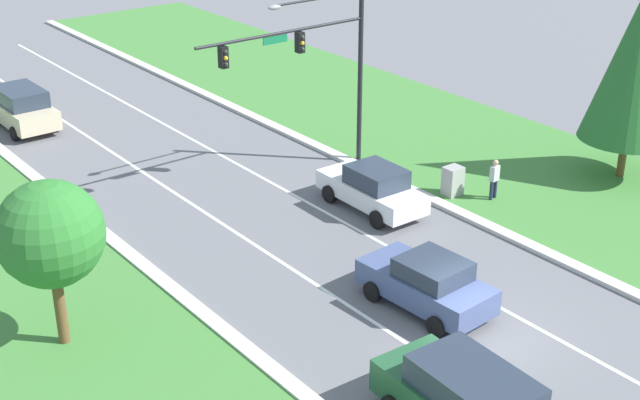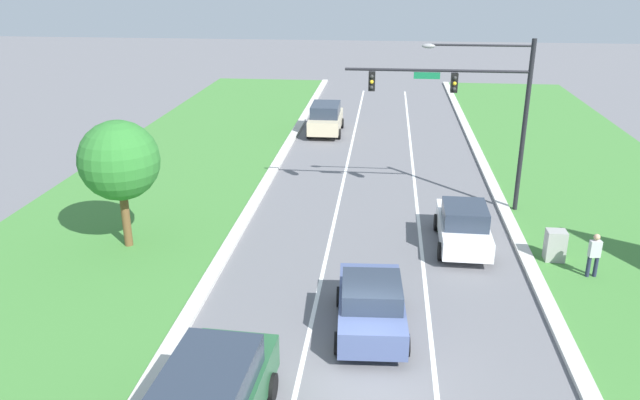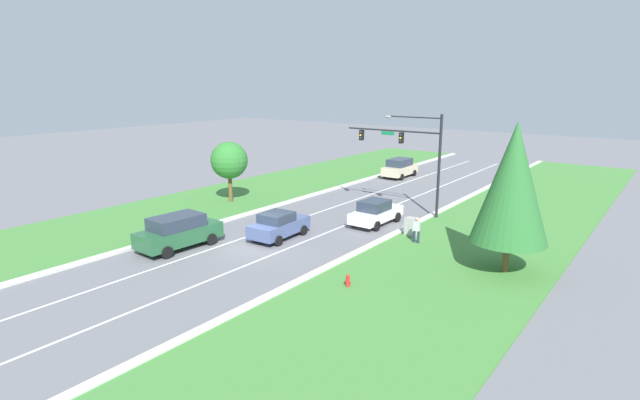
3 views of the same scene
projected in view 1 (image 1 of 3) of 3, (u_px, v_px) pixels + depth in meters
ground_plane at (474, 336)px, 25.86m from camera, size 160.00×160.00×0.00m
curb_strip_right at (594, 275)px, 28.98m from camera, size 0.50×90.00×0.15m
lane_stripe_inner_left at (429, 358)px, 24.85m from camera, size 0.14×81.00×0.01m
lane_stripe_inner_right at (515, 316)px, 26.86m from camera, size 0.14×81.00×0.01m
traffic_signal_mast at (317, 55)px, 34.86m from camera, size 7.79×0.41×7.52m
champagne_suv at (21, 108)px, 41.60m from camera, size 2.18×4.68×1.95m
slate_blue_sedan at (427, 283)px, 26.95m from camera, size 2.29×4.37×1.71m
white_sedan at (373, 188)px, 33.41m from camera, size 2.06×4.60×1.76m
utility_cabinet at (453, 182)px, 34.58m from camera, size 0.70×0.60×1.24m
pedestrian at (494, 178)px, 34.11m from camera, size 0.41×0.27×1.69m
conifer_near_right_tree at (637, 64)px, 34.59m from camera, size 3.85×3.85×7.88m
oak_near_left_tree at (50, 234)px, 24.06m from camera, size 3.00×3.00×5.02m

